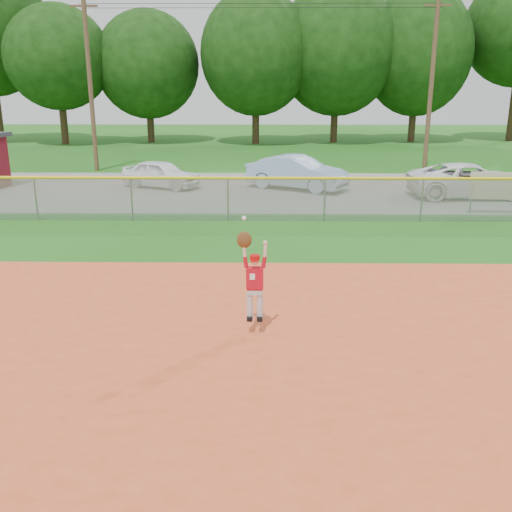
{
  "coord_description": "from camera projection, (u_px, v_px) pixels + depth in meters",
  "views": [
    {
      "loc": [
        1.26,
        -9.35,
        4.55
      ],
      "look_at": [
        1.09,
        2.11,
        1.1
      ],
      "focal_mm": 40.0,
      "sensor_mm": 36.0,
      "label": 1
    }
  ],
  "objects": [
    {
      "name": "outfield_fence",
      "position": [
        228.0,
        196.0,
        19.61
      ],
      "size": [
        40.06,
        0.1,
        1.55
      ],
      "color": "gray",
      "rests_on": "ground"
    },
    {
      "name": "clay_infield",
      "position": [
        166.0,
        448.0,
        7.41
      ],
      "size": [
        24.0,
        16.0,
        0.04
      ],
      "primitive_type": "cube",
      "color": "#CD4925",
      "rests_on": "ground"
    },
    {
      "name": "power_lines",
      "position": [
        260.0,
        82.0,
        29.98
      ],
      "size": [
        19.4,
        0.24,
        9.0
      ],
      "color": "#4C3823",
      "rests_on": "ground"
    },
    {
      "name": "parking_strip",
      "position": [
        236.0,
        190.0,
        25.6
      ],
      "size": [
        44.0,
        10.0,
        0.03
      ],
      "primitive_type": "cube",
      "color": "slate",
      "rests_on": "ground"
    },
    {
      "name": "car_blue",
      "position": [
        297.0,
        172.0,
        25.52
      ],
      "size": [
        4.73,
        3.63,
        1.5
      ],
      "primitive_type": "imported",
      "rotation": [
        0.0,
        0.0,
        1.05
      ],
      "color": "#83A4C3",
      "rests_on": "parking_strip"
    },
    {
      "name": "tree_line",
      "position": [
        261.0,
        45.0,
        44.39
      ],
      "size": [
        62.37,
        13.0,
        14.43
      ],
      "color": "#422D1C",
      "rests_on": "ground"
    },
    {
      "name": "sponsor_sign",
      "position": [
        495.0,
        187.0,
        20.41
      ],
      "size": [
        1.76,
        0.19,
        1.57
      ],
      "color": "gray",
      "rests_on": "ground"
    },
    {
      "name": "ground",
      "position": [
        194.0,
        348.0,
        10.29
      ],
      "size": [
        120.0,
        120.0,
        0.0
      ],
      "primitive_type": "plane",
      "color": "#1C5914",
      "rests_on": "ground"
    },
    {
      "name": "car_white_a",
      "position": [
        161.0,
        174.0,
        25.94
      ],
      "size": [
        3.95,
        2.81,
        1.25
      ],
      "primitive_type": "imported",
      "rotation": [
        0.0,
        0.0,
        1.16
      ],
      "color": "white",
      "rests_on": "parking_strip"
    },
    {
      "name": "car_white_b",
      "position": [
        470.0,
        180.0,
        23.68
      ],
      "size": [
        5.13,
        2.49,
        1.41
      ],
      "primitive_type": "imported",
      "rotation": [
        0.0,
        0.0,
        1.6
      ],
      "color": "white",
      "rests_on": "parking_strip"
    },
    {
      "name": "ballplayer",
      "position": [
        253.0,
        277.0,
        10.52
      ],
      "size": [
        0.56,
        0.24,
        1.99
      ],
      "color": "silver",
      "rests_on": "ground"
    }
  ]
}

